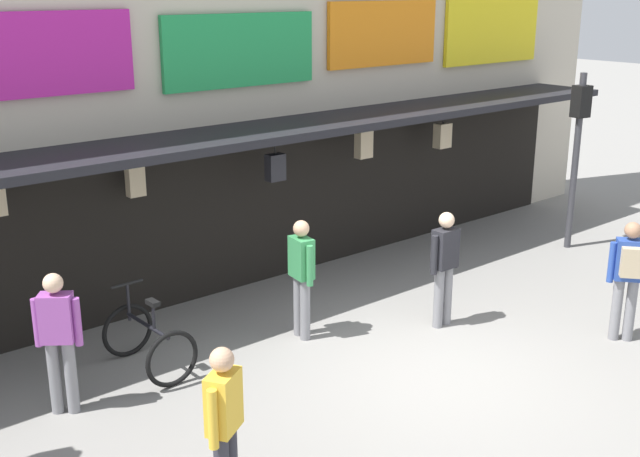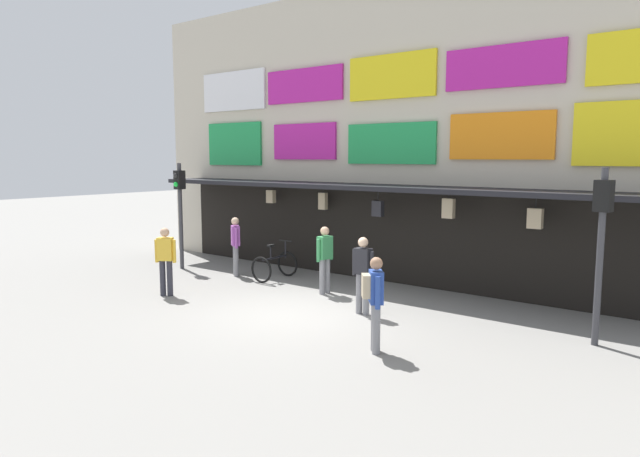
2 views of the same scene
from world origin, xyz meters
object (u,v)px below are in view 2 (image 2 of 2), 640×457
at_px(bicycle_parked, 275,265).
at_px(pedestrian_in_black, 363,271).
at_px(pedestrian_in_blue, 325,256).
at_px(pedestrian_in_yellow, 236,243).
at_px(traffic_light_near, 180,199).
at_px(traffic_light_far, 602,228).
at_px(pedestrian_in_purple, 375,297).
at_px(pedestrian_in_green, 166,258).

bearing_deg(bicycle_parked, pedestrian_in_black, -20.39).
bearing_deg(pedestrian_in_black, pedestrian_in_blue, 151.12).
bearing_deg(pedestrian_in_yellow, pedestrian_in_blue, -2.72).
distance_m(traffic_light_near, traffic_light_far, 11.64).
height_order(pedestrian_in_blue, pedestrian_in_purple, same).
bearing_deg(traffic_light_near, pedestrian_in_black, -6.87).
xyz_separation_m(pedestrian_in_green, pedestrian_in_black, (4.70, 1.58, 0.00)).
relative_size(bicycle_parked, pedestrian_in_black, 0.70).
relative_size(traffic_light_far, bicycle_parked, 2.71).
xyz_separation_m(pedestrian_in_blue, pedestrian_in_purple, (3.28, -2.89, 0.04)).
bearing_deg(traffic_light_near, pedestrian_in_green, -44.54).
height_order(bicycle_parked, pedestrian_in_purple, pedestrian_in_purple).
relative_size(pedestrian_in_yellow, pedestrian_in_green, 1.00).
relative_size(pedestrian_in_yellow, pedestrian_in_black, 1.00).
bearing_deg(pedestrian_in_black, traffic_light_far, 11.22).
distance_m(traffic_light_near, bicycle_parked, 3.79).
bearing_deg(pedestrian_in_yellow, bicycle_parked, 13.66).
distance_m(pedestrian_in_green, pedestrian_in_blue, 3.88).
relative_size(traffic_light_far, pedestrian_in_yellow, 1.90).
bearing_deg(pedestrian_in_green, pedestrian_in_black, 18.57).
bearing_deg(pedestrian_in_green, traffic_light_far, 15.05).
height_order(traffic_light_near, pedestrian_in_purple, traffic_light_near).
bearing_deg(pedestrian_in_purple, pedestrian_in_black, 128.28).
bearing_deg(pedestrian_in_blue, pedestrian_in_black, -28.88).
bearing_deg(traffic_light_near, traffic_light_far, 0.09).
height_order(traffic_light_near, pedestrian_in_blue, traffic_light_near).
height_order(traffic_light_far, bicycle_parked, traffic_light_far).
bearing_deg(traffic_light_far, traffic_light_near, -179.91).
bearing_deg(bicycle_parked, pedestrian_in_green, -105.40).
distance_m(traffic_light_far, pedestrian_in_yellow, 9.63).
distance_m(pedestrian_in_yellow, pedestrian_in_purple, 7.28).
xyz_separation_m(traffic_light_far, pedestrian_in_yellow, (-9.56, 0.25, -1.19)).
bearing_deg(traffic_light_near, pedestrian_in_purple, -17.71).
distance_m(traffic_light_far, bicycle_parked, 8.52).
xyz_separation_m(traffic_light_far, pedestrian_in_black, (-4.46, -0.88, -1.19)).
height_order(traffic_light_far, pedestrian_in_blue, traffic_light_far).
bearing_deg(pedestrian_in_green, bicycle_parked, 74.60).
bearing_deg(pedestrian_in_blue, traffic_light_near, -178.77).
height_order(traffic_light_near, pedestrian_in_yellow, traffic_light_near).
xyz_separation_m(pedestrian_in_blue, pedestrian_in_black, (1.78, -0.98, 0.00)).
relative_size(pedestrian_in_green, pedestrian_in_blue, 1.00).
height_order(traffic_light_far, pedestrian_in_black, traffic_light_far).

